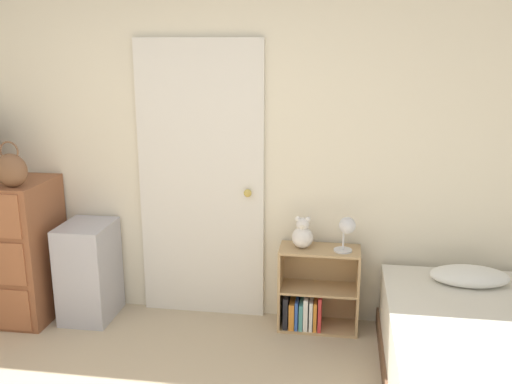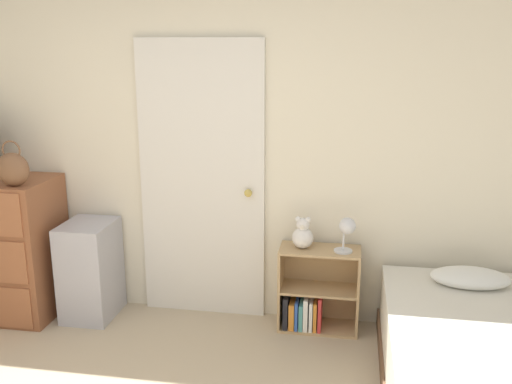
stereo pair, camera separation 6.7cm
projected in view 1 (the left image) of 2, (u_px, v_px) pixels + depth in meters
wall_back at (184, 143)px, 4.08m from camera, size 10.00×0.06×2.55m
door_closed at (201, 182)px, 4.08m from camera, size 0.91×0.09×2.01m
handbag at (11, 170)px, 3.80m from camera, size 0.23×0.14×0.31m
storage_bin at (89, 271)px, 4.16m from camera, size 0.35×0.43×0.72m
bookshelf at (313, 296)px, 4.04m from camera, size 0.56×0.27×0.60m
teddy_bear at (303, 234)px, 3.92m from camera, size 0.15×0.15×0.23m
desk_lamp at (347, 228)px, 3.82m from camera, size 0.14×0.14×0.25m
bed at (492, 376)px, 3.07m from camera, size 1.11×1.99×0.58m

